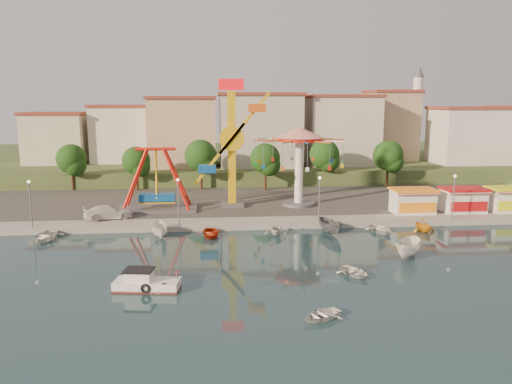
{
  "coord_description": "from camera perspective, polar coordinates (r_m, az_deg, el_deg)",
  "views": [
    {
      "loc": [
        -4.07,
        -42.19,
        14.23
      ],
      "look_at": [
        0.8,
        14.0,
        4.0
      ],
      "focal_mm": 35.0,
      "sensor_mm": 36.0,
      "label": 1
    }
  ],
  "objects": [
    {
      "name": "lamp_post_1",
      "position": [
        56.44,
        -8.85,
        -1.22
      ],
      "size": [
        0.14,
        0.14,
        5.0
      ],
      "primitive_type": "cylinder",
      "color": "#59595E",
      "rests_on": "quay_deck"
    },
    {
      "name": "asphalt_pad",
      "position": [
        73.58,
        -1.69,
        -0.4
      ],
      "size": [
        90.0,
        28.0,
        0.01
      ],
      "primitive_type": "cube",
      "color": "#4C4944",
      "rests_on": "quay_deck"
    },
    {
      "name": "tree_3",
      "position": [
        77.47,
        1.06,
        3.85
      ],
      "size": [
        4.68,
        4.68,
        7.32
      ],
      "color": "#382314",
      "rests_on": "quay_deck"
    },
    {
      "name": "booth_left",
      "position": [
        64.76,
        17.48,
        -0.94
      ],
      "size": [
        5.4,
        3.78,
        3.08
      ],
      "color": "white",
      "rests_on": "quay_deck"
    },
    {
      "name": "quay_deck",
      "position": [
        105.2,
        -2.69,
        2.66
      ],
      "size": [
        200.0,
        100.0,
        0.6
      ],
      "primitive_type": "cube",
      "color": "#9E998E",
      "rests_on": "ground"
    },
    {
      "name": "booth_right",
      "position": [
        70.49,
        26.96,
        -0.71
      ],
      "size": [
        5.4,
        3.78,
        3.08
      ],
      "color": "white",
      "rests_on": "quay_deck"
    },
    {
      "name": "moored_boat_4",
      "position": [
        54.13,
        2.32,
        -4.15
      ],
      "size": [
        3.07,
        3.36,
        1.5
      ],
      "primitive_type": "imported",
      "rotation": [
        0.0,
        0.0,
        -0.24
      ],
      "color": "silver",
      "rests_on": "ground"
    },
    {
      "name": "building_1",
      "position": [
        95.4,
        -15.44,
        5.76
      ],
      "size": [
        12.33,
        9.01,
        8.63
      ],
      "primitive_type": "cube",
      "color": "silver",
      "rests_on": "hill_terrace"
    },
    {
      "name": "moored_boat_7",
      "position": [
        58.48,
        18.55,
        -3.57
      ],
      "size": [
        3.15,
        3.45,
        1.55
      ],
      "primitive_type": "imported",
      "rotation": [
        0.0,
        0.0,
        0.24
      ],
      "color": "orange",
      "rests_on": "ground"
    },
    {
      "name": "van",
      "position": [
        61.27,
        -16.52,
        -2.23
      ],
      "size": [
        6.03,
        3.86,
        1.63
      ],
      "primitive_type": "imported",
      "rotation": [
        0.0,
        0.0,
        1.88
      ],
      "color": "silver",
      "rests_on": "quay_deck"
    },
    {
      "name": "booth_mid",
      "position": [
        67.51,
        22.61,
        -0.82
      ],
      "size": [
        5.4,
        3.78,
        3.08
      ],
      "color": "white",
      "rests_on": "quay_deck"
    },
    {
      "name": "lamp_post_2",
      "position": [
        57.58,
        7.25,
        -0.95
      ],
      "size": [
        0.14,
        0.14,
        5.0
      ],
      "primitive_type": "cylinder",
      "color": "#59595E",
      "rests_on": "quay_deck"
    },
    {
      "name": "wave_swinger",
      "position": [
        65.83,
        4.97,
        4.98
      ],
      "size": [
        11.6,
        11.6,
        10.4
      ],
      "color": "#59595E",
      "rests_on": "quay_deck"
    },
    {
      "name": "hill_terrace",
      "position": [
        110.01,
        -2.8,
        3.62
      ],
      "size": [
        200.0,
        60.0,
        3.0
      ],
      "primitive_type": "cube",
      "color": "#384C26",
      "rests_on": "ground"
    },
    {
      "name": "pirate_ship_ride",
      "position": [
        64.38,
        -11.29,
        1.29
      ],
      "size": [
        10.0,
        5.0,
        8.0
      ],
      "color": "#59595E",
      "rests_on": "quay_deck"
    },
    {
      "name": "building_0",
      "position": [
        93.14,
        -23.42,
        6.18
      ],
      "size": [
        9.26,
        9.53,
        11.87
      ],
      "primitive_type": "cube",
      "color": "beige",
      "rests_on": "hill_terrace"
    },
    {
      "name": "moored_boat_5",
      "position": [
        55.17,
        8.5,
        -3.9
      ],
      "size": [
        2.71,
        4.52,
        1.64
      ],
      "primitive_type": "imported",
      "rotation": [
        0.0,
        0.0,
        0.28
      ],
      "color": "#535458",
      "rests_on": "ground"
    },
    {
      "name": "building_6",
      "position": [
        103.08,
        23.11,
        6.65
      ],
      "size": [
        8.23,
        8.98,
        12.36
      ],
      "primitive_type": "cube",
      "color": "silver",
      "rests_on": "hill_terrace"
    },
    {
      "name": "tree_0",
      "position": [
        82.61,
        -20.35,
        3.55
      ],
      "size": [
        4.6,
        4.6,
        7.19
      ],
      "color": "#382314",
      "rests_on": "quay_deck"
    },
    {
      "name": "moored_boat_2",
      "position": [
        54.0,
        -10.96,
        -4.29
      ],
      "size": [
        2.45,
        4.47,
        1.63
      ],
      "primitive_type": "imported",
      "rotation": [
        0.0,
        0.0,
        0.21
      ],
      "color": "white",
      "rests_on": "ground"
    },
    {
      "name": "rowboat_b",
      "position": [
        34.35,
        7.51,
        -13.73
      ],
      "size": [
        3.57,
        3.24,
        0.61
      ],
      "primitive_type": "imported",
      "rotation": [
        0.0,
        0.0,
        -1.07
      ],
      "color": "white",
      "rests_on": "ground"
    },
    {
      "name": "tree_1",
      "position": [
        79.85,
        -13.54,
        3.5
      ],
      "size": [
        4.35,
        4.35,
        6.8
      ],
      "color": "#382314",
      "rests_on": "quay_deck"
    },
    {
      "name": "tree_2",
      "position": [
        78.47,
        -6.35,
        4.14
      ],
      "size": [
        5.02,
        5.02,
        7.85
      ],
      "color": "#382314",
      "rests_on": "quay_deck"
    },
    {
      "name": "lamp_post_3",
      "position": [
        62.91,
        21.64,
        -0.64
      ],
      "size": [
        0.14,
        0.14,
        5.0
      ],
      "primitive_type": "cylinder",
      "color": "#59595E",
      "rests_on": "quay_deck"
    },
    {
      "name": "cabin_motorboat",
      "position": [
        39.85,
        -12.54,
        -10.18
      ],
      "size": [
        5.19,
        2.58,
        1.75
      ],
      "rotation": [
        0.0,
        0.0,
        -0.14
      ],
      "color": "white",
      "rests_on": "ground"
    },
    {
      "name": "moored_boat_0",
      "position": [
        56.59,
        -22.96,
        -4.66
      ],
      "size": [
        3.14,
        4.31,
        0.88
      ],
      "primitive_type": "imported",
      "rotation": [
        0.0,
        0.0,
        -0.03
      ],
      "color": "silver",
      "rests_on": "ground"
    },
    {
      "name": "minaret",
      "position": [
        104.22,
        17.88,
        8.87
      ],
      "size": [
        2.8,
        2.8,
        18.0
      ],
      "color": "silver",
      "rests_on": "hill_terrace"
    },
    {
      "name": "building_4",
      "position": [
        97.42,
        8.86,
        6.27
      ],
      "size": [
        10.75,
        9.23,
        9.24
      ],
      "primitive_type": "cube",
      "color": "beige",
      "rests_on": "hill_terrace"
    },
    {
      "name": "lamp_post_0",
      "position": [
        59.73,
        -24.35,
        -1.39
      ],
      "size": [
        0.14,
        0.14,
        5.0
      ],
      "primitive_type": "cylinder",
      "color": "#59595E",
      "rests_on": "quay_deck"
    },
    {
      "name": "rowboat_a",
      "position": [
        42.7,
        11.21,
        -8.93
      ],
      "size": [
        3.38,
        3.76,
        0.64
      ],
      "primitive_type": "imported",
      "rotation": [
        0.0,
        0.0,
        0.47
      ],
      "color": "white",
      "rests_on": "ground"
    },
    {
      "name": "building_7",
      "position": [
        113.38,
        27.22,
        5.69
      ],
      "size": [
        11.59,
        10.93,
        8.76
      ],
      "primitive_type": "cube",
      "color": "beige",
      "rests_on": "hill_terrace"
    },
    {
      "name": "kamikaze_tower",
      "position": [
        64.76,
        -2.49,
        5.18
      ],
      "size": [
        6.65,
        3.1,
        16.5
      ],
      "color": "#59595E",
      "rests_on": "quay_deck"
    },
    {
      "name": "tree_4",
      "position": [
        82.01,
        7.83,
        4.25
      ],
      "size": [
        4.86,
        4.86,
        7.6
      ],
      "color": "#382314",
      "rests_on": "quay_deck"
    },
    {
      "name": "moored_boat_3",
      "position": [
        53.81,
        -5.22,
        -4.67
      ],
      "size": [
        2.81,
        3.82,
        0.77
      ],
      "primitive_type": "imported",
      "rotation": [
        0.0,
        0.0,
        0.04
      ],
      "color": "#BA300E",
      "rests_on": "ground"
    },
    {
      "name": "building_2",
      "position": [
        94.41,
        -7.49,
        6.78
      ],
      "size": [
        11.95,
        9.28,
        11.23
      ],
      "primitive_type": "cube",
      "color": "tan",
      "rests_on": "hill_terrace"
    },
    {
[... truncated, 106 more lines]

